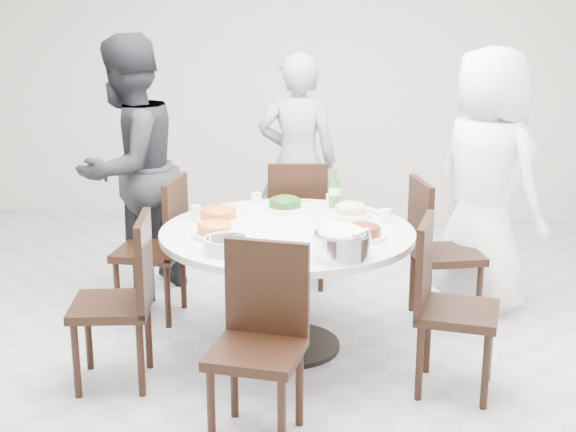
# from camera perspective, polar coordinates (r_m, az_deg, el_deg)

# --- Properties ---
(floor) EXTENTS (6.00, 6.00, 0.01)m
(floor) POSITION_cam_1_polar(r_m,az_deg,el_deg) (5.01, -0.75, -9.09)
(floor) COLOR #B5B5BA
(floor) RESTS_ON ground
(wall_back) EXTENTS (6.00, 0.01, 2.80)m
(wall_back) POSITION_cam_1_polar(r_m,az_deg,el_deg) (7.58, 1.18, 10.30)
(wall_back) COLOR silver
(wall_back) RESTS_ON ground
(wall_front) EXTENTS (6.00, 0.01, 2.80)m
(wall_front) POSITION_cam_1_polar(r_m,az_deg,el_deg) (1.73, -9.48, -7.99)
(wall_front) COLOR silver
(wall_front) RESTS_ON ground
(dining_table) EXTENTS (1.50, 1.50, 0.75)m
(dining_table) POSITION_cam_1_polar(r_m,az_deg,el_deg) (4.83, -0.04, -5.25)
(dining_table) COLOR white
(dining_table) RESTS_ON floor
(chair_ne) EXTENTS (0.50, 0.50, 0.95)m
(chair_ne) POSITION_cam_1_polar(r_m,az_deg,el_deg) (5.32, 11.23, -2.45)
(chair_ne) COLOR black
(chair_ne) RESTS_ON floor
(chair_n) EXTENTS (0.45, 0.45, 0.95)m
(chair_n) POSITION_cam_1_polar(r_m,az_deg,el_deg) (5.87, 0.65, -0.43)
(chair_n) COLOR black
(chair_n) RESTS_ON floor
(chair_nw) EXTENTS (0.46, 0.46, 0.95)m
(chair_nw) POSITION_cam_1_polar(r_m,az_deg,el_deg) (5.35, -9.83, -2.27)
(chair_nw) COLOR black
(chair_nw) RESTS_ON floor
(chair_sw) EXTENTS (0.47, 0.47, 0.95)m
(chair_sw) POSITION_cam_1_polar(r_m,az_deg,el_deg) (4.47, -12.48, -5.99)
(chair_sw) COLOR black
(chair_sw) RESTS_ON floor
(chair_s) EXTENTS (0.49, 0.49, 0.95)m
(chair_s) POSITION_cam_1_polar(r_m,az_deg,el_deg) (3.83, -2.28, -9.37)
(chair_s) COLOR black
(chair_s) RESTS_ON floor
(chair_se) EXTENTS (0.50, 0.50, 0.95)m
(chair_se) POSITION_cam_1_polar(r_m,az_deg,el_deg) (4.38, 11.99, -6.43)
(chair_se) COLOR black
(chair_se) RESTS_ON floor
(diner_right) EXTENTS (0.99, 1.03, 1.77)m
(diner_right) POSITION_cam_1_polar(r_m,az_deg,el_deg) (5.52, 13.94, 2.47)
(diner_right) COLOR white
(diner_right) RESTS_ON floor
(diner_middle) EXTENTS (0.62, 0.41, 1.68)m
(diner_middle) POSITION_cam_1_polar(r_m,az_deg,el_deg) (6.18, 0.69, 3.86)
(diner_middle) COLOR black
(diner_middle) RESTS_ON floor
(diner_left) EXTENTS (1.01, 1.11, 1.84)m
(diner_left) POSITION_cam_1_polar(r_m,az_deg,el_deg) (5.64, -11.28, 3.27)
(diner_left) COLOR black
(diner_left) RESTS_ON floor
(dish_greens) EXTENTS (0.26, 0.26, 0.07)m
(dish_greens) POSITION_cam_1_polar(r_m,az_deg,el_deg) (5.12, -0.21, 0.78)
(dish_greens) COLOR white
(dish_greens) RESTS_ON dining_table
(dish_pale) EXTENTS (0.25, 0.25, 0.07)m
(dish_pale) POSITION_cam_1_polar(r_m,az_deg,el_deg) (5.00, 4.48, 0.34)
(dish_pale) COLOR white
(dish_pale) RESTS_ON dining_table
(dish_orange) EXTENTS (0.28, 0.28, 0.08)m
(dish_orange) POSITION_cam_1_polar(r_m,az_deg,el_deg) (4.89, -4.98, 0.04)
(dish_orange) COLOR white
(dish_orange) RESTS_ON dining_table
(dish_redbrown) EXTENTS (0.25, 0.25, 0.06)m
(dish_redbrown) POSITION_cam_1_polar(r_m,az_deg,el_deg) (4.54, 5.37, -1.25)
(dish_redbrown) COLOR white
(dish_redbrown) RESTS_ON dining_table
(dish_tofu) EXTENTS (0.25, 0.25, 0.06)m
(dish_tofu) POSITION_cam_1_polar(r_m,az_deg,el_deg) (4.59, -5.26, -1.08)
(dish_tofu) COLOR white
(dish_tofu) RESTS_ON dining_table
(rice_bowl) EXTENTS (0.30, 0.30, 0.13)m
(rice_bowl) POSITION_cam_1_polar(r_m,az_deg,el_deg) (4.21, 3.86, -2.09)
(rice_bowl) COLOR silver
(rice_bowl) RESTS_ON dining_table
(soup_bowl) EXTENTS (0.26, 0.26, 0.08)m
(soup_bowl) POSITION_cam_1_polar(r_m,az_deg,el_deg) (4.31, -4.33, -2.06)
(soup_bowl) COLOR white
(soup_bowl) RESTS_ON dining_table
(beverage_bottle) EXTENTS (0.07, 0.07, 0.25)m
(beverage_bottle) POSITION_cam_1_polar(r_m,az_deg,el_deg) (5.19, 3.32, 1.97)
(beverage_bottle) COLOR #326629
(beverage_bottle) RESTS_ON dining_table
(tea_cups) EXTENTS (0.07, 0.07, 0.08)m
(tea_cups) POSITION_cam_1_polar(r_m,az_deg,el_deg) (5.27, 0.13, 1.25)
(tea_cups) COLOR white
(tea_cups) RESTS_ON dining_table
(chopsticks) EXTENTS (0.24, 0.04, 0.01)m
(chopsticks) POSITION_cam_1_polar(r_m,az_deg,el_deg) (5.31, 0.59, 1.00)
(chopsticks) COLOR tan
(chopsticks) RESTS_ON dining_table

